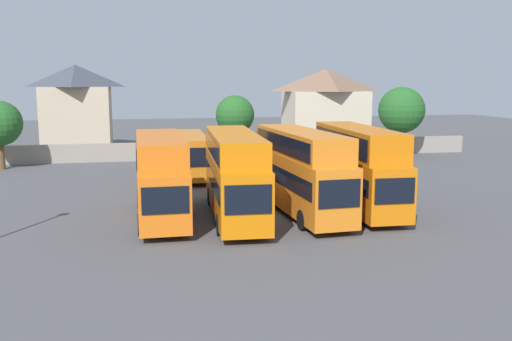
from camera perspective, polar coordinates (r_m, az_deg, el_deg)
ground at (r=50.58m, az=-3.48°, el=0.16°), size 140.00×140.00×0.00m
depot_boundary_wall at (r=57.15m, az=-4.48°, el=2.09°), size 56.00×0.50×1.80m
bus_1 at (r=32.23m, az=-9.71°, el=-0.23°), size 2.71×10.26×4.77m
bus_2 at (r=32.18m, az=-2.21°, el=0.01°), size 3.24×11.81×4.91m
bus_3 at (r=33.09m, az=4.65°, el=0.30°), size 3.14×11.16×4.97m
bus_4 at (r=34.79m, az=10.36°, el=0.68°), size 2.90×10.97×5.05m
bus_5 at (r=46.55m, az=-6.68°, el=1.82°), size 2.68×10.56×3.50m
bus_6 at (r=47.52m, az=-2.85°, el=1.94°), size 3.06×11.63×3.38m
bus_7 at (r=48.14m, az=2.24°, el=2.00°), size 3.34×10.33×3.33m
house_terrace_left at (r=66.01m, az=-17.75°, el=6.12°), size 7.61×7.24×9.63m
house_terrace_centre at (r=69.90m, az=7.06°, el=6.50°), size 9.98×6.84×9.32m
tree_behind_wall at (r=60.62m, az=14.58°, el=5.95°), size 4.82×4.82×7.24m
tree_right_of_lot at (r=59.72m, az=-2.16°, el=5.65°), size 4.12×4.12×6.36m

